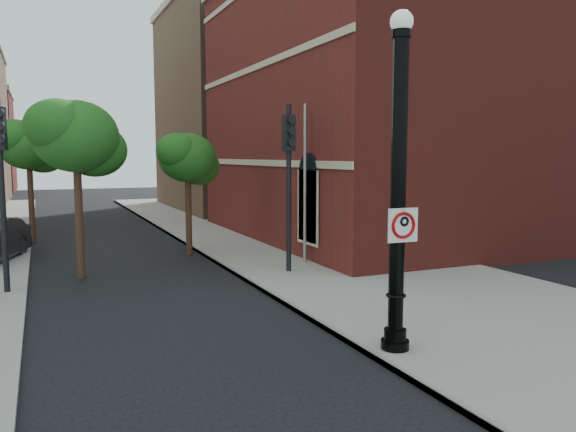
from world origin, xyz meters
name	(u,v)px	position (x,y,z in m)	size (l,w,h in m)	color
ground	(276,380)	(0.00, 0.00, 0.00)	(120.00, 120.00, 0.00)	black
sidewalk_right	(321,256)	(6.00, 10.00, 0.06)	(8.00, 60.00, 0.12)	gray
curb_edge	(220,264)	(2.05, 10.00, 0.07)	(0.10, 60.00, 0.14)	gray
brick_wall_building	(464,106)	(16.00, 14.00, 6.26)	(22.30, 16.30, 12.50)	maroon
bg_building_tan_b	(319,113)	(16.00, 30.00, 7.00)	(22.00, 14.00, 14.00)	brown
lamppost	(398,201)	(2.55, 0.21, 2.96)	(0.54, 0.54, 6.41)	black
no_parking_sign	(403,225)	(2.55, 0.04, 2.53)	(0.64, 0.08, 0.63)	white
traffic_signal_left	(0,161)	(-4.48, 8.25, 3.65)	(0.40, 0.47, 5.41)	black
traffic_signal_right	(289,161)	(3.64, 7.68, 3.64)	(0.35, 0.44, 5.40)	black
utility_pole	(305,186)	(4.71, 8.74, 2.76)	(0.11, 0.11, 5.53)	#999999
street_tree_a	(77,138)	(-2.45, 9.84, 4.31)	(3.03, 2.74, 5.47)	#382016
street_tree_b	(29,146)	(-3.90, 18.10, 4.19)	(2.95, 2.67, 5.32)	#382016
street_tree_c	(188,159)	(1.62, 12.55, 3.66)	(2.58, 2.33, 4.64)	#382016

